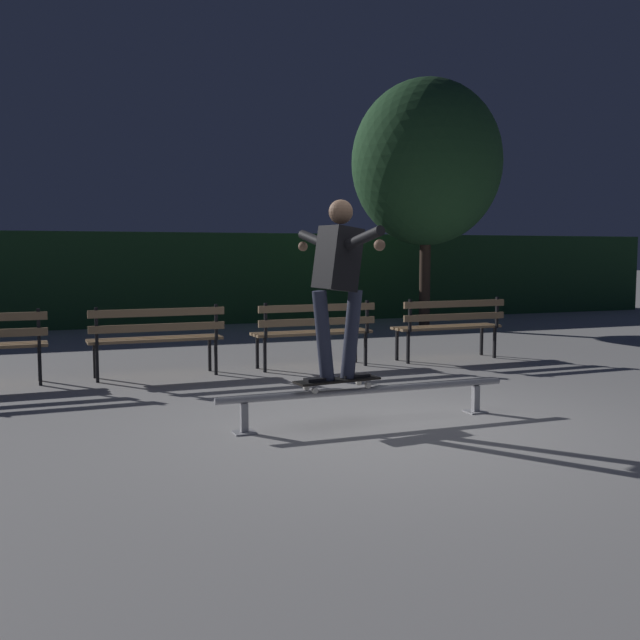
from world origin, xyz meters
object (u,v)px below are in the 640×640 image
object	(u,v)px
grind_rail	(367,395)
tree_far_right	(426,163)
park_bench_right_center	(314,327)
skateboard	(337,381)
park_bench_rightmost	(450,322)
skateboarder	(338,274)
park_bench_left_center	(157,333)

from	to	relation	value
grind_rail	tree_far_right	bearing A→B (deg)	57.55
grind_rail	tree_far_right	world-z (taller)	tree_far_right
park_bench_right_center	tree_far_right	distance (m)	6.26
grind_rail	tree_far_right	xyz separation A→B (m)	(4.52, 7.10, 3.03)
skateboard	park_bench_rightmost	xyz separation A→B (m)	(2.94, 3.02, 0.15)
park_bench_right_center	park_bench_rightmost	distance (m)	2.03
skateboard	tree_far_right	bearing A→B (deg)	55.94
skateboarder	park_bench_left_center	distance (m)	3.32
skateboarder	park_bench_rightmost	distance (m)	4.29
park_bench_left_center	park_bench_rightmost	distance (m)	4.06
grind_rail	skateboard	bearing A→B (deg)	180.00
tree_far_right	park_bench_left_center	bearing A→B (deg)	-145.43
grind_rail	skateboard	distance (m)	0.32
skateboarder	park_bench_left_center	world-z (taller)	skateboarder
park_bench_right_center	tree_far_right	world-z (taller)	tree_far_right
park_bench_rightmost	grind_rail	bearing A→B (deg)	-131.28
skateboarder	park_bench_rightmost	world-z (taller)	skateboarder
park_bench_right_center	park_bench_rightmost	bearing A→B (deg)	0.00
skateboard	park_bench_rightmost	world-z (taller)	park_bench_rightmost
park_bench_rightmost	tree_far_right	xyz separation A→B (m)	(1.86, 4.08, 2.74)
skateboard	park_bench_left_center	bearing A→B (deg)	110.26
skateboarder	park_bench_rightmost	bearing A→B (deg)	45.84
park_bench_right_center	skateboard	bearing A→B (deg)	-106.78
skateboard	grind_rail	bearing A→B (deg)	0.00
park_bench_left_center	park_bench_right_center	world-z (taller)	same
skateboarder	park_bench_left_center	xyz separation A→B (m)	(-1.12, 3.02, -0.79)
grind_rail	park_bench_rightmost	world-z (taller)	park_bench_rightmost
skateboard	park_bench_right_center	bearing A→B (deg)	73.22
grind_rail	park_bench_left_center	xyz separation A→B (m)	(-1.40, 3.02, 0.29)
park_bench_right_center	tree_far_right	xyz separation A→B (m)	(3.89, 4.08, 2.74)
skateboarder	grind_rail	bearing A→B (deg)	-0.08
skateboard	park_bench_rightmost	distance (m)	4.22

